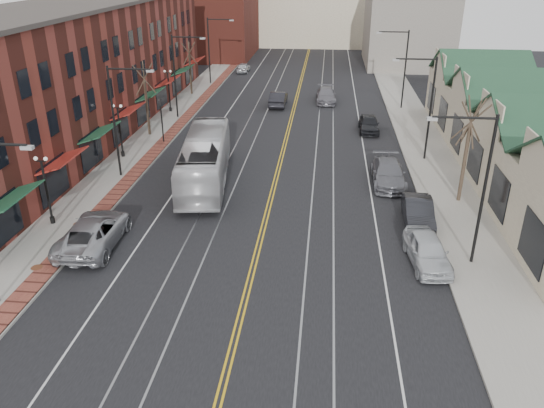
% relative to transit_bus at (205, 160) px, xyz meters
% --- Properties ---
extents(ground, '(160.00, 160.00, 0.00)m').
position_rel_transit_bus_xyz_m(ground, '(5.00, -15.73, -1.72)').
color(ground, black).
rests_on(ground, ground).
extents(sidewalk_left, '(4.00, 120.00, 0.15)m').
position_rel_transit_bus_xyz_m(sidewalk_left, '(-7.00, 4.27, -1.64)').
color(sidewalk_left, gray).
rests_on(sidewalk_left, ground).
extents(sidewalk_right, '(4.00, 120.00, 0.15)m').
position_rel_transit_bus_xyz_m(sidewalk_right, '(17.00, 4.27, -1.64)').
color(sidewalk_right, gray).
rests_on(sidewalk_right, ground).
extents(building_left, '(10.00, 50.00, 11.00)m').
position_rel_transit_bus_xyz_m(building_left, '(-14.00, 11.27, 3.78)').
color(building_left, maroon).
rests_on(building_left, ground).
extents(building_right, '(8.00, 36.00, 4.60)m').
position_rel_transit_bus_xyz_m(building_right, '(23.00, 4.27, 0.58)').
color(building_right, '#B6A78C').
rests_on(building_right, ground).
extents(backdrop_left, '(14.00, 18.00, 14.00)m').
position_rel_transit_bus_xyz_m(backdrop_left, '(-11.00, 54.27, 5.28)').
color(backdrop_left, maroon).
rests_on(backdrop_left, ground).
extents(backdrop_mid, '(22.00, 14.00, 9.00)m').
position_rel_transit_bus_xyz_m(backdrop_mid, '(5.00, 69.27, 2.78)').
color(backdrop_mid, '#B6A78C').
rests_on(backdrop_mid, ground).
extents(backdrop_right, '(12.00, 16.00, 11.00)m').
position_rel_transit_bus_xyz_m(backdrop_right, '(20.00, 49.27, 3.78)').
color(backdrop_right, slate).
rests_on(backdrop_right, ground).
extents(streetlight_l_1, '(3.33, 0.25, 8.00)m').
position_rel_transit_bus_xyz_m(streetlight_l_1, '(-6.05, 0.27, 3.31)').
color(streetlight_l_1, black).
rests_on(streetlight_l_1, sidewalk_left).
extents(streetlight_l_2, '(3.33, 0.25, 8.00)m').
position_rel_transit_bus_xyz_m(streetlight_l_2, '(-6.05, 16.27, 3.31)').
color(streetlight_l_2, black).
rests_on(streetlight_l_2, sidewalk_left).
extents(streetlight_l_3, '(3.33, 0.25, 8.00)m').
position_rel_transit_bus_xyz_m(streetlight_l_3, '(-6.05, 32.27, 3.31)').
color(streetlight_l_3, black).
rests_on(streetlight_l_3, sidewalk_left).
extents(streetlight_r_0, '(3.33, 0.25, 8.00)m').
position_rel_transit_bus_xyz_m(streetlight_r_0, '(16.05, -9.73, 3.31)').
color(streetlight_r_0, black).
rests_on(streetlight_r_0, sidewalk_right).
extents(streetlight_r_1, '(3.33, 0.25, 8.00)m').
position_rel_transit_bus_xyz_m(streetlight_r_1, '(16.05, 6.27, 3.31)').
color(streetlight_r_1, black).
rests_on(streetlight_r_1, sidewalk_right).
extents(streetlight_r_2, '(3.33, 0.25, 8.00)m').
position_rel_transit_bus_xyz_m(streetlight_r_2, '(16.05, 22.27, 3.31)').
color(streetlight_r_2, black).
rests_on(streetlight_r_2, sidewalk_right).
extents(lamppost_l_1, '(0.84, 0.28, 4.27)m').
position_rel_transit_bus_xyz_m(lamppost_l_1, '(-7.80, -7.73, 0.49)').
color(lamppost_l_1, black).
rests_on(lamppost_l_1, sidewalk_left).
extents(lamppost_l_2, '(0.84, 0.28, 4.27)m').
position_rel_transit_bus_xyz_m(lamppost_l_2, '(-7.80, 4.27, 0.49)').
color(lamppost_l_2, black).
rests_on(lamppost_l_2, sidewalk_left).
extents(lamppost_l_3, '(0.84, 0.28, 4.27)m').
position_rel_transit_bus_xyz_m(lamppost_l_3, '(-7.80, 18.27, 0.49)').
color(lamppost_l_3, black).
rests_on(lamppost_l_3, sidewalk_left).
extents(tree_left_near, '(1.78, 1.37, 6.48)m').
position_rel_transit_bus_xyz_m(tree_left_near, '(-7.50, 10.27, 1.80)').
color(tree_left_near, '#382B21').
rests_on(tree_left_near, sidewalk_left).
extents(tree_left_far, '(1.66, 1.28, 6.02)m').
position_rel_transit_bus_xyz_m(tree_left_far, '(-7.50, 26.27, 1.56)').
color(tree_left_far, '#382B21').
rests_on(tree_left_far, sidewalk_left).
extents(tree_right_mid, '(1.90, 1.46, 6.93)m').
position_rel_transit_bus_xyz_m(tree_right_mid, '(17.50, -1.73, 2.03)').
color(tree_right_mid, '#382B21').
rests_on(tree_right_mid, sidewalk_right).
extents(manhole_mid, '(0.60, 0.60, 0.02)m').
position_rel_transit_bus_xyz_m(manhole_mid, '(-6.20, -12.73, -1.56)').
color(manhole_mid, '#592D19').
rests_on(manhole_mid, sidewalk_left).
extents(manhole_far, '(0.60, 0.60, 0.02)m').
position_rel_transit_bus_xyz_m(manhole_far, '(-6.20, -7.73, -1.56)').
color(manhole_far, '#592D19').
rests_on(manhole_far, sidewalk_left).
extents(traffic_signal, '(0.18, 0.15, 3.80)m').
position_rel_transit_bus_xyz_m(traffic_signal, '(-5.60, 8.27, 0.63)').
color(traffic_signal, black).
rests_on(traffic_signal, sidewalk_left).
extents(transit_bus, '(4.41, 12.59, 3.43)m').
position_rel_transit_bus_xyz_m(transit_bus, '(0.00, 0.00, 0.00)').
color(transit_bus, silver).
rests_on(transit_bus, ground).
extents(parked_suv, '(3.07, 6.26, 1.71)m').
position_rel_transit_bus_xyz_m(parked_suv, '(-4.20, -9.88, -0.86)').
color(parked_suv, '#9FA1A6').
rests_on(parked_suv, ground).
extents(parked_car_a, '(2.34, 4.81, 1.58)m').
position_rel_transit_bus_xyz_m(parked_car_a, '(14.11, -9.97, -0.93)').
color(parked_car_a, silver).
rests_on(parked_car_a, ground).
extents(parked_car_b, '(1.81, 4.77, 1.55)m').
position_rel_transit_bus_xyz_m(parked_car_b, '(14.30, -5.28, -0.94)').
color(parked_car_b, black).
rests_on(parked_car_b, ground).
extents(parked_car_c, '(2.28, 5.60, 1.62)m').
position_rel_transit_bus_xyz_m(parked_car_c, '(13.09, 1.03, -0.90)').
color(parked_car_c, slate).
rests_on(parked_car_c, ground).
extents(parked_car_d, '(1.82, 4.49, 1.53)m').
position_rel_transit_bus_xyz_m(parked_car_d, '(12.50, 13.60, -0.95)').
color(parked_car_d, black).
rests_on(parked_car_d, ground).
extents(distant_car_left, '(1.73, 4.87, 1.60)m').
position_rel_transit_bus_xyz_m(distant_car_left, '(3.21, 22.18, -0.92)').
color(distant_car_left, black).
rests_on(distant_car_left, ground).
extents(distant_car_right, '(2.36, 5.38, 1.54)m').
position_rel_transit_bus_xyz_m(distant_car_right, '(8.38, 24.48, -0.95)').
color(distant_car_right, slate).
rests_on(distant_car_right, ground).
extents(distant_car_far, '(1.58, 3.91, 1.33)m').
position_rel_transit_bus_xyz_m(distant_car_far, '(-3.46, 40.43, -1.05)').
color(distant_car_far, silver).
rests_on(distant_car_far, ground).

